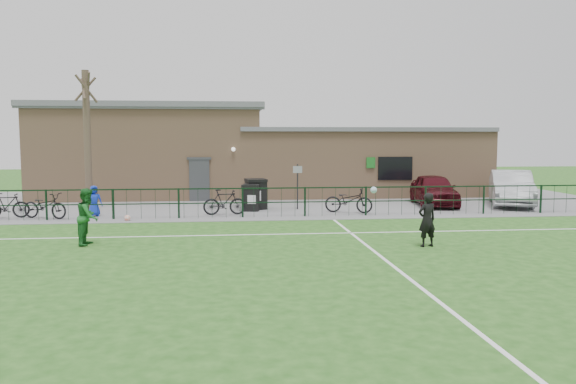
{
  "coord_description": "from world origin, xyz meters",
  "views": [
    {
      "loc": [
        -2.01,
        -14.18,
        3.16
      ],
      "look_at": [
        0.0,
        5.0,
        1.3
      ],
      "focal_mm": 35.0,
      "sensor_mm": 36.0,
      "label": 1
    }
  ],
  "objects": [
    {
      "name": "paving_strip",
      "position": [
        0.0,
        13.5,
        0.01
      ],
      "size": [
        34.0,
        13.0,
        0.02
      ],
      "primitive_type": "cube",
      "color": "slate",
      "rests_on": "ground"
    },
    {
      "name": "sign_post",
      "position": [
        0.97,
        10.27,
        1.02
      ],
      "size": [
        0.07,
        0.07,
        2.0
      ],
      "primitive_type": "cylinder",
      "rotation": [
        0.0,
        0.0,
        0.23
      ],
      "color": "black",
      "rests_on": "paving_strip"
    },
    {
      "name": "goalkeeper_kick",
      "position": [
        3.67,
        1.53,
        0.81
      ],
      "size": [
        1.37,
        2.92,
        1.58
      ],
      "color": "black",
      "rests_on": "ground"
    },
    {
      "name": "perimeter_fence",
      "position": [
        0.0,
        8.0,
        0.6
      ],
      "size": [
        28.0,
        0.1,
        1.2
      ],
      "primitive_type": "cube",
      "color": "black",
      "rests_on": "ground"
    },
    {
      "name": "bicycle_b",
      "position": [
        -10.72,
        8.69,
        0.52
      ],
      "size": [
        1.73,
        0.73,
        1.01
      ],
      "primitive_type": "imported",
      "rotation": [
        0.0,
        0.0,
        1.73
      ],
      "color": "black",
      "rests_on": "paving_strip"
    },
    {
      "name": "car_silver",
      "position": [
        11.1,
        10.7,
        0.83
      ],
      "size": [
        3.46,
        5.22,
        1.63
      ],
      "primitive_type": "imported",
      "rotation": [
        0.0,
        0.0,
        -0.39
      ],
      "color": "#AAADB2",
      "rests_on": "paving_strip"
    },
    {
      "name": "ball_ground",
      "position": [
        -5.9,
        7.53,
        0.12
      ],
      "size": [
        0.24,
        0.24,
        0.24
      ],
      "primitive_type": "sphere",
      "color": "white",
      "rests_on": "ground"
    },
    {
      "name": "pitch_line_touch",
      "position": [
        0.0,
        7.8,
        0.0
      ],
      "size": [
        28.0,
        0.1,
        0.01
      ],
      "primitive_type": "cube",
      "color": "white",
      "rests_on": "ground"
    },
    {
      "name": "bicycle_d",
      "position": [
        -2.22,
        8.78,
        0.55
      ],
      "size": [
        1.78,
        0.63,
        1.05
      ],
      "primitive_type": "imported",
      "rotation": [
        0.0,
        0.0,
        1.65
      ],
      "color": "black",
      "rests_on": "paving_strip"
    },
    {
      "name": "spectator_child",
      "position": [
        -7.43,
        8.9,
        0.64
      ],
      "size": [
        0.72,
        0.61,
        1.24
      ],
      "primitive_type": "imported",
      "rotation": [
        0.0,
        0.0,
        0.44
      ],
      "color": "#132CB2",
      "rests_on": "paving_strip"
    },
    {
      "name": "outfield_player",
      "position": [
        -6.19,
        2.79,
        0.84
      ],
      "size": [
        0.69,
        0.86,
        1.68
      ],
      "primitive_type": "imported",
      "rotation": [
        0.0,
        0.0,
        1.51
      ],
      "color": "#1C6225",
      "rests_on": "ground"
    },
    {
      "name": "wheelie_bin_right",
      "position": [
        -0.85,
        10.6,
        0.64
      ],
      "size": [
        0.97,
        1.06,
        1.25
      ],
      "primitive_type": "cube",
      "rotation": [
        0.0,
        0.0,
        0.17
      ],
      "color": "black",
      "rests_on": "paving_strip"
    },
    {
      "name": "bicycle_c",
      "position": [
        -9.19,
        8.42,
        0.53
      ],
      "size": [
        2.04,
        1.33,
        1.01
      ],
      "primitive_type": "imported",
      "rotation": [
        0.0,
        0.0,
        1.19
      ],
      "color": "black",
      "rests_on": "paving_strip"
    },
    {
      "name": "pitch_line_mid",
      "position": [
        0.0,
        4.0,
        0.0
      ],
      "size": [
        28.0,
        0.1,
        0.01
      ],
      "primitive_type": "cube",
      "color": "white",
      "rests_on": "ground"
    },
    {
      "name": "pitch_line_perp",
      "position": [
        2.0,
        0.0,
        0.0
      ],
      "size": [
        0.1,
        16.0,
        0.01
      ],
      "primitive_type": "cube",
      "color": "white",
      "rests_on": "ground"
    },
    {
      "name": "car_maroon",
      "position": [
        7.48,
        11.02,
        0.75
      ],
      "size": [
        2.33,
        4.5,
        1.46
      ],
      "primitive_type": "imported",
      "rotation": [
        0.0,
        0.0,
        -0.14
      ],
      "color": "#420B13",
      "rests_on": "paving_strip"
    },
    {
      "name": "bare_tree",
      "position": [
        -8.0,
        10.5,
        3.0
      ],
      "size": [
        0.3,
        0.3,
        6.0
      ],
      "primitive_type": "cylinder",
      "color": "#47372B",
      "rests_on": "ground"
    },
    {
      "name": "wheelie_bin_left",
      "position": [
        -1.08,
        9.99,
        0.55
      ],
      "size": [
        0.83,
        0.9,
        1.06
      ],
      "primitive_type": "cube",
      "rotation": [
        0.0,
        0.0,
        -0.18
      ],
      "color": "black",
      "rests_on": "paving_strip"
    },
    {
      "name": "ground",
      "position": [
        0.0,
        0.0,
        0.0
      ],
      "size": [
        90.0,
        90.0,
        0.0
      ],
      "primitive_type": "plane",
      "color": "#204E17",
      "rests_on": "ground"
    },
    {
      "name": "bicycle_e",
      "position": [
        2.97,
        8.86,
        0.55
      ],
      "size": [
        2.13,
        1.37,
        1.06
      ],
      "primitive_type": "imported",
      "rotation": [
        0.0,
        0.0,
        1.21
      ],
      "color": "black",
      "rests_on": "paving_strip"
    },
    {
      "name": "clubhouse",
      "position": [
        -0.88,
        16.5,
        2.22
      ],
      "size": [
        24.25,
        5.4,
        4.96
      ],
      "color": "tan",
      "rests_on": "ground"
    }
  ]
}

